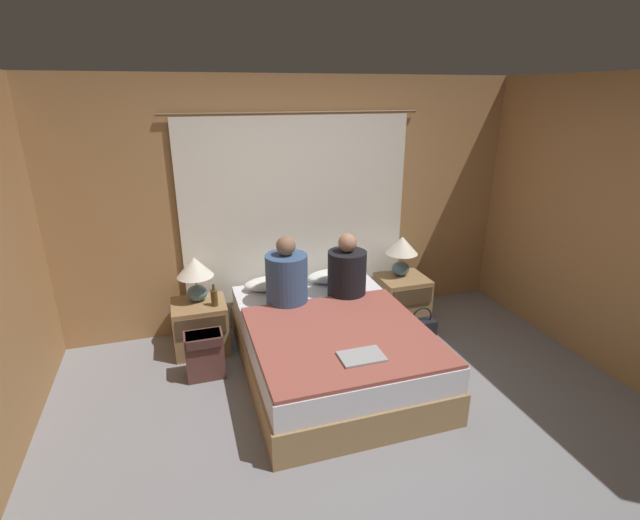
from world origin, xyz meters
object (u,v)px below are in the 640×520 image
Objects in this scene: pillow_right at (335,276)px; lamp_right at (402,250)px; beer_bottle_on_left_stand at (214,297)px; handbag_on_floor at (421,329)px; nightstand_right at (402,298)px; bed at (330,346)px; backpack_on_floor at (205,353)px; laptop_on_bed at (362,356)px; person_left_in_bed at (287,277)px; lamp_left at (195,272)px; nightstand_left at (201,326)px; pillow_left at (273,283)px; person_right_in_bed at (347,271)px.

lamp_right is at bearing -2.22° from pillow_right.
beer_bottle_on_left_stand is 2.05m from handbag_on_floor.
pillow_right reaches higher than nightstand_right.
pillow_right is 1.25m from beer_bottle_on_left_stand.
bed is 4.82× the size of backpack_on_floor.
pillow_right reaches higher than laptop_on_bed.
person_left_in_bed is at bearing 104.26° from laptop_on_bed.
lamp_right reaches higher than beer_bottle_on_left_stand.
lamp_left is at bearing 126.37° from laptop_on_bed.
pillow_left is (0.74, 0.10, 0.31)m from nightstand_left.
beer_bottle_on_left_stand reaches higher than nightstand_right.
person_left_in_bed is (0.79, -0.34, -0.02)m from lamp_left.
person_left_in_bed is 0.59m from person_right_in_bed.
pillow_left reaches higher than nightstand_left.
lamp_left is at bearing 90.00° from nightstand_left.
lamp_right reaches higher than laptop_on_bed.
pillow_right is (-0.74, 0.10, 0.31)m from nightstand_right.
pillow_right is 0.94× the size of person_right_in_bed.
nightstand_left is 2.19m from lamp_right.
bed is 1.09m from backpack_on_floor.
pillow_left is at bearing 18.28° from beer_bottle_on_left_stand.
nightstand_right is at bearing 12.86° from backpack_on_floor.
handbag_on_floor is at bearing 13.94° from bed.
person_right_in_bed is 0.98m from handbag_on_floor.
beer_bottle_on_left_stand is at bearing -177.28° from nightstand_right.
lamp_right reaches higher than bed.
bed is at bearing 91.21° from laptop_on_bed.
bed is at bearing -166.06° from handbag_on_floor.
beer_bottle_on_left_stand is at bearing -33.19° from nightstand_left.
bed is at bearing -111.42° from pillow_right.
nightstand_left is at bearing 90.00° from backpack_on_floor.
bed is at bearing -12.61° from backpack_on_floor.
pillow_right is 1.67× the size of handbag_on_floor.
person_left_in_bed reaches higher than nightstand_right.
handbag_on_floor is at bearing -91.45° from lamp_right.
person_right_in_bed is 1.18m from laptop_on_bed.
nightstand_left is 0.48m from backpack_on_floor.
lamp_left is 2.12m from lamp_right.
person_left_in_bed is (0.05, -0.37, 0.20)m from pillow_left.
lamp_right is at bearing 88.55° from handbag_on_floor.
bed is 6.22× the size of laptop_on_bed.
lamp_right is 0.74× the size of pillow_right.
handbag_on_floor is at bearing -37.92° from pillow_right.
nightstand_left is 2.16m from handbag_on_floor.
nightstand_right is at bearing 19.62° from person_right_in_bed.
nightstand_right is at bearing 88.32° from handbag_on_floor.
laptop_on_bed is (-0.30, -1.12, -0.21)m from person_right_in_bed.
bed is 1.28m from nightstand_left.
person_left_in_bed is at bearing -23.25° from lamp_left.
pillow_left reaches higher than laptop_on_bed.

